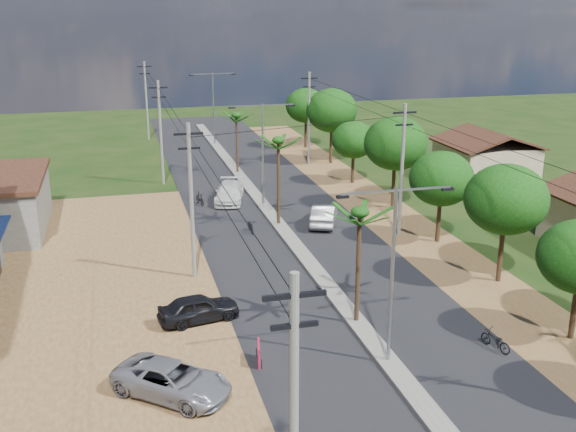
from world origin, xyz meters
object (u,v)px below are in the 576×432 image
object	(u,v)px
car_silver_mid	(324,215)
roadside_sign	(259,354)
car_white_far	(229,193)
car_parked_dark	(199,309)
car_parked_silver	(172,381)
moto_rider_east	(495,341)

from	to	relation	value
car_silver_mid	roadside_sign	distance (m)	19.98
car_silver_mid	car_white_far	size ratio (longest dim) A/B	0.89
car_parked_dark	roadside_sign	world-z (taller)	car_parked_dark
car_parked_dark	roadside_sign	distance (m)	5.23
car_parked_silver	car_parked_dark	bearing A→B (deg)	23.46
moto_rider_east	car_silver_mid	bearing A→B (deg)	-101.23
roadside_sign	car_white_far	bearing A→B (deg)	93.66
roadside_sign	car_silver_mid	bearing A→B (deg)	74.87
car_white_far	moto_rider_east	distance (m)	28.05
roadside_sign	car_parked_dark	bearing A→B (deg)	123.22
car_white_far	moto_rider_east	size ratio (longest dim) A/B	3.02
car_silver_mid	car_parked_dark	xyz separation A→B (m)	(-10.71, -13.16, -0.07)
car_white_far	car_parked_silver	size ratio (longest dim) A/B	1.04
moto_rider_east	car_parked_silver	bearing A→B (deg)	-16.70
moto_rider_east	car_parked_dark	bearing A→B (deg)	-43.62
car_parked_dark	moto_rider_east	xyz separation A→B (m)	(12.70, -6.35, -0.24)
car_parked_dark	car_parked_silver	bearing A→B (deg)	152.64
car_silver_mid	car_parked_dark	distance (m)	16.96
car_white_far	car_parked_silver	xyz separation A→B (m)	(-7.06, -27.11, -0.06)
car_white_far	car_parked_silver	distance (m)	28.01
car_parked_silver	roadside_sign	world-z (taller)	car_parked_silver
car_silver_mid	moto_rider_east	bearing A→B (deg)	118.78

